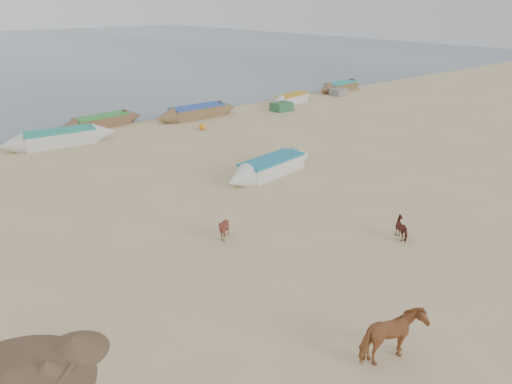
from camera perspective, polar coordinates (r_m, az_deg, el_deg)
ground at (r=17.70m, az=8.34°, el=-6.65°), size 140.00×140.00×0.00m
cow_adult at (r=12.78m, az=15.30°, el=-15.68°), size 1.77×1.08×1.39m
calf_front at (r=18.13m, az=-3.73°, el=-4.22°), size 0.83×0.75×0.86m
calf_right at (r=19.03m, az=16.52°, el=-3.97°), size 0.69×0.80×0.78m
near_canoe at (r=24.87m, az=1.82°, el=2.98°), size 6.39×2.27×0.84m
debris_pile at (r=13.20m, az=-26.53°, el=-18.67°), size 4.04×4.04×0.45m
waterline_canoes at (r=33.51m, az=-18.56°, el=6.72°), size 55.35×5.16×0.95m
beach_clutter at (r=34.33m, az=-10.81°, el=7.55°), size 44.84×4.56×0.64m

